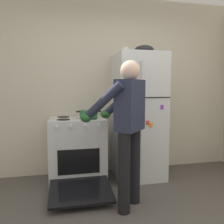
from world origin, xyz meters
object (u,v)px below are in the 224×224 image
at_px(coffee_mug, 126,51).
at_px(mixing_bowl, 144,50).
at_px(person_cook, 126,121).
at_px(stove_range, 77,151).
at_px(refrigerator, 138,116).
at_px(red_pot, 89,114).

xyz_separation_m(coffee_mug, mixing_bowl, (0.26, -0.05, 0.01)).
bearing_deg(coffee_mug, person_cook, -105.06).
relative_size(stove_range, coffee_mug, 10.83).
relative_size(stove_range, person_cook, 0.76).
relative_size(refrigerator, mixing_bowl, 6.52).
height_order(red_pot, mixing_bowl, mixing_bowl).
distance_m(refrigerator, coffee_mug, 0.97).
xyz_separation_m(red_pot, coffee_mug, (0.56, 0.10, 0.89)).
xyz_separation_m(person_cook, coffee_mug, (0.24, 0.89, 0.89)).
bearing_deg(coffee_mug, red_pot, -169.88).
height_order(refrigerator, person_cook, refrigerator).
distance_m(person_cook, red_pot, 0.85).
bearing_deg(stove_range, mixing_bowl, 1.04).
xyz_separation_m(refrigerator, mixing_bowl, (0.08, 0.00, 0.97)).
bearing_deg(refrigerator, stove_range, -178.88).
relative_size(coffee_mug, mixing_bowl, 0.40).
bearing_deg(red_pot, person_cook, -67.82).
bearing_deg(red_pot, mixing_bowl, 3.50).
bearing_deg(person_cook, mixing_bowl, 59.36).
relative_size(stove_range, mixing_bowl, 4.38).
height_order(person_cook, red_pot, person_cook).
relative_size(refrigerator, stove_range, 1.49).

